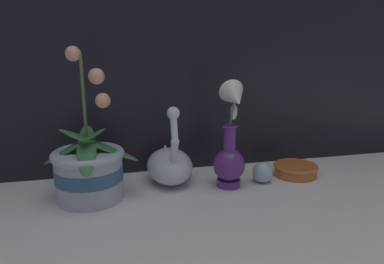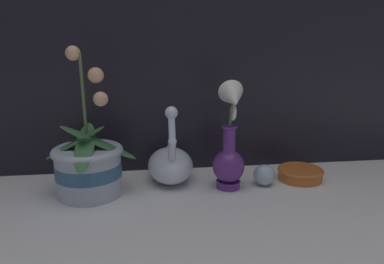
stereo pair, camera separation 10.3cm
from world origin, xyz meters
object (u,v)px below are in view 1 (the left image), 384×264
at_px(orchid_potted_plant, 89,168).
at_px(blue_vase, 230,147).
at_px(glass_sphere, 263,172).
at_px(swan_figurine, 169,164).
at_px(amber_dish, 296,169).

height_order(orchid_potted_plant, blue_vase, orchid_potted_plant).
bearing_deg(glass_sphere, swan_figurine, 165.99).
bearing_deg(blue_vase, glass_sphere, 7.52).
relative_size(orchid_potted_plant, swan_figurine, 1.66).
bearing_deg(glass_sphere, orchid_potted_plant, -179.79).
bearing_deg(orchid_potted_plant, amber_dish, 2.85).
bearing_deg(swan_figurine, glass_sphere, -14.01).
xyz_separation_m(orchid_potted_plant, swan_figurine, (0.22, 0.07, -0.03)).
relative_size(swan_figurine, amber_dish, 1.77).
relative_size(glass_sphere, amber_dish, 0.45).
height_order(orchid_potted_plant, glass_sphere, orchid_potted_plant).
xyz_separation_m(swan_figurine, blue_vase, (0.16, -0.08, 0.06)).
distance_m(swan_figurine, amber_dish, 0.38).
bearing_deg(swan_figurine, blue_vase, -26.80).
height_order(blue_vase, glass_sphere, blue_vase).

